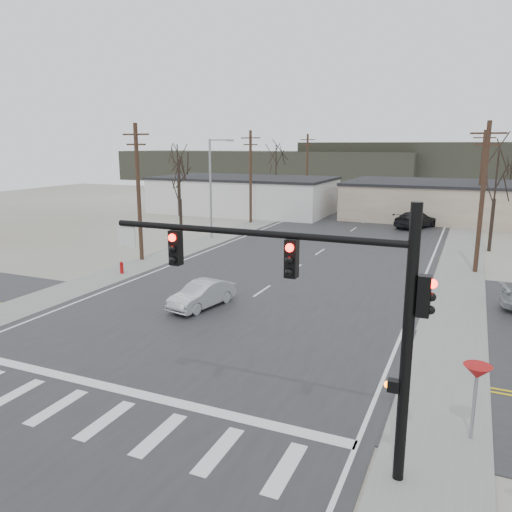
{
  "coord_description": "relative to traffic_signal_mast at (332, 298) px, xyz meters",
  "views": [
    {
      "loc": [
        10.96,
        -18.05,
        8.47
      ],
      "look_at": [
        0.46,
        6.05,
        2.6
      ],
      "focal_mm": 35.0,
      "sensor_mm": 36.0,
      "label": 1
    }
  ],
  "objects": [
    {
      "name": "ground",
      "position": [
        -7.89,
        6.2,
        -4.67
      ],
      "size": [
        140.0,
        140.0,
        0.0
      ],
      "primitive_type": "plane",
      "color": "#BBBBB7",
      "rests_on": "ground"
    },
    {
      "name": "main_road",
      "position": [
        -7.89,
        21.2,
        -4.65
      ],
      "size": [
        18.0,
        110.0,
        0.05
      ],
      "primitive_type": "cube",
      "color": "#262729",
      "rests_on": "ground"
    },
    {
      "name": "cross_road",
      "position": [
        -7.89,
        6.2,
        -4.65
      ],
      "size": [
        90.0,
        10.0,
        0.04
      ],
      "primitive_type": "cube",
      "color": "#262729",
      "rests_on": "ground"
    },
    {
      "name": "sidewalk_left",
      "position": [
        -18.49,
        26.2,
        -4.64
      ],
      "size": [
        3.0,
        90.0,
        0.06
      ],
      "primitive_type": "cube",
      "color": "gray",
      "rests_on": "ground"
    },
    {
      "name": "sidewalk_right",
      "position": [
        2.71,
        26.2,
        -4.64
      ],
      "size": [
        3.0,
        90.0,
        0.06
      ],
      "primitive_type": "cube",
      "color": "gray",
      "rests_on": "ground"
    },
    {
      "name": "traffic_signal_mast",
      "position": [
        0.0,
        0.0,
        0.0
      ],
      "size": [
        8.95,
        0.43,
        7.2
      ],
      "color": "black",
      "rests_on": "ground"
    },
    {
      "name": "fire_hydrant",
      "position": [
        -18.09,
        14.2,
        -4.22
      ],
      "size": [
        0.24,
        0.24,
        0.87
      ],
      "color": "#A50C0C",
      "rests_on": "ground"
    },
    {
      "name": "yield_sign",
      "position": [
        3.61,
        2.7,
        -2.61
      ],
      "size": [
        0.8,
        0.8,
        2.35
      ],
      "color": "gray",
      "rests_on": "ground"
    },
    {
      "name": "building_left_far",
      "position": [
        -23.89,
        46.2,
        -2.42
      ],
      "size": [
        22.3,
        12.3,
        4.5
      ],
      "color": "silver",
      "rests_on": "ground"
    },
    {
      "name": "building_right_far",
      "position": [
        2.11,
        50.2,
        -2.52
      ],
      "size": [
        26.3,
        14.3,
        4.3
      ],
      "color": "beige",
      "rests_on": "ground"
    },
    {
      "name": "upole_left_b",
      "position": [
        -19.39,
        18.2,
        0.55
      ],
      "size": [
        2.2,
        0.3,
        10.0
      ],
      "color": "#412C1E",
      "rests_on": "ground"
    },
    {
      "name": "upole_left_c",
      "position": [
        -19.39,
        38.2,
        0.55
      ],
      "size": [
        2.2,
        0.3,
        10.0
      ],
      "color": "#412C1E",
      "rests_on": "ground"
    },
    {
      "name": "upole_left_d",
      "position": [
        -19.39,
        58.2,
        0.55
      ],
      "size": [
        2.2,
        0.3,
        10.0
      ],
      "color": "#412C1E",
      "rests_on": "ground"
    },
    {
      "name": "upole_right_a",
      "position": [
        3.61,
        24.2,
        0.55
      ],
      "size": [
        2.2,
        0.3,
        10.0
      ],
      "color": "#412C1E",
      "rests_on": "ground"
    },
    {
      "name": "upole_right_b",
      "position": [
        3.61,
        46.2,
        0.55
      ],
      "size": [
        2.2,
        0.3,
        10.0
      ],
      "color": "#412C1E",
      "rests_on": "ground"
    },
    {
      "name": "streetlight_main",
      "position": [
        -18.69,
        28.2,
        0.41
      ],
      "size": [
        2.4,
        0.25,
        9.0
      ],
      "color": "gray",
      "rests_on": "ground"
    },
    {
      "name": "tree_left_near",
      "position": [
        -20.89,
        26.2,
        0.55
      ],
      "size": [
        3.3,
        3.3,
        7.35
      ],
      "color": "#2D201B",
      "rests_on": "ground"
    },
    {
      "name": "tree_right_mid",
      "position": [
        4.61,
        32.2,
        1.26
      ],
      "size": [
        3.74,
        3.74,
        8.33
      ],
      "color": "#2D201B",
      "rests_on": "ground"
    },
    {
      "name": "tree_left_far",
      "position": [
        -21.89,
        52.2,
        1.61
      ],
      "size": [
        3.96,
        3.96,
        8.82
      ],
      "color": "#2D201B",
      "rests_on": "ground"
    },
    {
      "name": "tree_right_far",
      "position": [
        7.11,
        58.2,
        0.91
      ],
      "size": [
        3.52,
        3.52,
        7.84
      ],
      "color": "#2D201B",
      "rests_on": "ground"
    },
    {
      "name": "tree_left_mid",
      "position": [
        -29.89,
        40.2,
        1.61
      ],
      "size": [
        3.96,
        3.96,
        8.82
      ],
      "color": "#2D201B",
      "rests_on": "ground"
    },
    {
      "name": "hill_left",
      "position": [
        -42.89,
        98.2,
        -1.17
      ],
      "size": [
        70.0,
        18.0,
        7.0
      ],
      "primitive_type": "cube",
      "color": "#333026",
      "rests_on": "ground"
    },
    {
      "name": "hill_center",
      "position": [
        7.11,
        102.2,
        -0.17
      ],
      "size": [
        80.0,
        18.0,
        9.0
      ],
      "primitive_type": "cube",
      "color": "#333026",
      "rests_on": "ground"
    },
    {
      "name": "sedan_crossing",
      "position": [
        -9.67,
        10.2,
        -3.95
      ],
      "size": [
        2.22,
        4.34,
        1.36
      ],
      "primitive_type": "imported",
      "rotation": [
        0.0,
        0.0,
        -0.2
      ],
      "color": "#999DA3",
      "rests_on": "main_road"
    },
    {
      "name": "car_far_a",
      "position": [
        -2.19,
        41.86,
        -3.79
      ],
      "size": [
        4.55,
        6.22,
        1.67
      ],
      "primitive_type": "imported",
      "rotation": [
        0.0,
        0.0,
        2.71
      ],
      "color": "black",
      "rests_on": "main_road"
    },
    {
      "name": "car_far_b",
      "position": [
        -15.39,
        52.62,
        -3.96
      ],
      "size": [
        1.96,
        4.07,
        1.34
      ],
      "primitive_type": "imported",
      "rotation": [
        0.0,
        0.0,
        0.1
      ],
      "color": "black",
      "rests_on": "main_road"
    }
  ]
}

